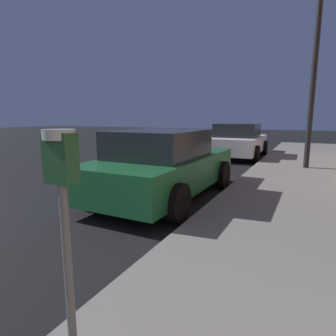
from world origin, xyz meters
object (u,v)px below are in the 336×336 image
car_green (163,165)px  car_white (238,141)px  street_lamp (317,38)px  parking_meter (63,190)px

car_green → car_white: 6.81m
car_green → street_lamp: 6.12m
street_lamp → parking_meter: bearing=-98.4°
car_white → car_green: bearing=-90.0°
parking_meter → street_lamp: bearing=81.6°
car_green → street_lamp: street_lamp is taller
car_green → street_lamp: (2.67, 4.46, 3.23)m
car_white → street_lamp: street_lamp is taller
parking_meter → car_white: bearing=97.5°
parking_meter → street_lamp: (1.24, 8.47, 2.67)m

